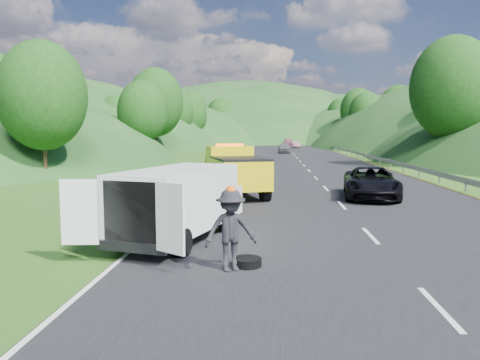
# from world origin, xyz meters

# --- Properties ---
(ground) EXTENTS (320.00, 320.00, 0.00)m
(ground) POSITION_xyz_m (0.00, 0.00, 0.00)
(ground) COLOR #38661E
(ground) RESTS_ON ground
(road_surface) EXTENTS (14.00, 200.00, 0.02)m
(road_surface) POSITION_xyz_m (3.00, 40.00, 0.01)
(road_surface) COLOR black
(road_surface) RESTS_ON ground
(guardrail) EXTENTS (0.06, 140.00, 1.52)m
(guardrail) POSITION_xyz_m (10.30, 52.50, 0.00)
(guardrail) COLOR gray
(guardrail) RESTS_ON ground
(tree_line_left) EXTENTS (14.00, 140.00, 14.00)m
(tree_line_left) POSITION_xyz_m (-19.00, 60.00, 0.00)
(tree_line_left) COLOR #235519
(tree_line_left) RESTS_ON ground
(tree_line_right) EXTENTS (14.00, 140.00, 14.00)m
(tree_line_right) POSITION_xyz_m (23.00, 60.00, 0.00)
(tree_line_right) COLOR #235519
(tree_line_right) RESTS_ON ground
(hills_backdrop) EXTENTS (201.00, 288.60, 44.00)m
(hills_backdrop) POSITION_xyz_m (6.50, 134.70, 0.00)
(hills_backdrop) COLOR #2D5B23
(hills_backdrop) RESTS_ON ground
(tow_truck) EXTENTS (3.93, 6.46, 2.61)m
(tow_truck) POSITION_xyz_m (-1.95, 6.71, 1.28)
(tow_truck) COLOR black
(tow_truck) RESTS_ON ground
(white_van) EXTENTS (4.14, 6.58, 2.17)m
(white_van) POSITION_xyz_m (-2.79, -2.93, 1.23)
(white_van) COLOR black
(white_van) RESTS_ON ground
(woman) EXTENTS (0.53, 0.67, 1.68)m
(woman) POSITION_xyz_m (-2.84, 1.33, 0.00)
(woman) COLOR white
(woman) RESTS_ON ground
(child) EXTENTS (0.58, 0.49, 1.03)m
(child) POSITION_xyz_m (-2.18, 0.36, 0.00)
(child) COLOR #C3C669
(child) RESTS_ON ground
(worker) EXTENTS (1.41, 1.11, 1.91)m
(worker) POSITION_xyz_m (-1.03, -5.92, 0.00)
(worker) COLOR black
(worker) RESTS_ON ground
(suitcase) EXTENTS (0.45, 0.34, 0.64)m
(suitcase) POSITION_xyz_m (-4.14, -0.08, 0.32)
(suitcase) COLOR #514D3D
(suitcase) RESTS_ON ground
(spare_tire) EXTENTS (0.71, 0.71, 0.20)m
(spare_tire) POSITION_xyz_m (-0.67, -5.54, 0.00)
(spare_tire) COLOR black
(spare_tire) RESTS_ON ground
(passing_suv) EXTENTS (3.18, 5.69, 1.50)m
(passing_suv) POSITION_xyz_m (4.75, 6.43, 0.00)
(passing_suv) COLOR black
(passing_suv) RESTS_ON ground
(dist_car_a) EXTENTS (1.80, 4.47, 1.52)m
(dist_car_a) POSITION_xyz_m (1.80, 52.72, 0.00)
(dist_car_a) COLOR #504F55
(dist_car_a) RESTS_ON ground
(dist_car_b) EXTENTS (1.37, 3.94, 1.30)m
(dist_car_b) POSITION_xyz_m (4.67, 74.02, 0.00)
(dist_car_b) COLOR #805556
(dist_car_b) RESTS_ON ground
(dist_car_c) EXTENTS (2.12, 5.20, 1.51)m
(dist_car_c) POSITION_xyz_m (3.73, 88.34, 0.00)
(dist_car_c) COLOR #9A4D6B
(dist_car_c) RESTS_ON ground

